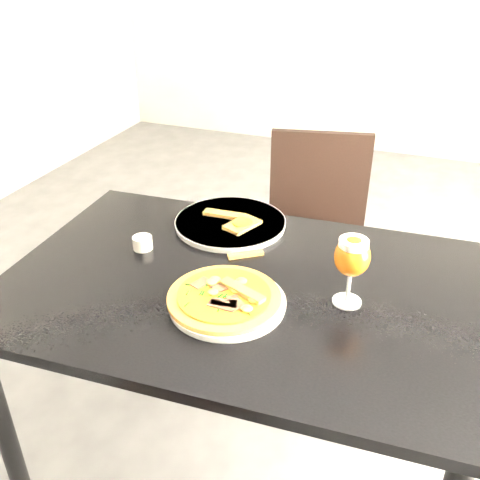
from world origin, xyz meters
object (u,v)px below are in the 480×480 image
at_px(dining_table, 239,310).
at_px(pizza, 225,297).
at_px(beer_glass, 352,257).
at_px(chair_far, 315,238).

relative_size(dining_table, pizza, 4.57).
bearing_deg(beer_glass, pizza, -157.14).
height_order(chair_far, pizza, chair_far).
bearing_deg(chair_far, dining_table, -104.66).
bearing_deg(dining_table, beer_glass, -1.27).
relative_size(dining_table, chair_far, 1.41).
bearing_deg(chair_far, pizza, -104.09).
xyz_separation_m(chair_far, beer_glass, (0.24, -0.75, 0.39)).
height_order(dining_table, chair_far, chair_far).
distance_m(pizza, beer_glass, 0.31).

